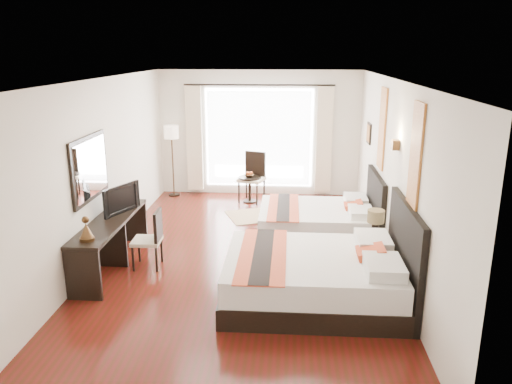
# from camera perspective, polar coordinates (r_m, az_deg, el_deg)

# --- Properties ---
(floor) EXTENTS (4.50, 7.50, 0.01)m
(floor) POSITION_cam_1_polar(r_m,az_deg,el_deg) (8.07, -1.36, -7.57)
(floor) COLOR #3D170B
(floor) RESTS_ON ground
(ceiling) EXTENTS (4.50, 7.50, 0.02)m
(ceiling) POSITION_cam_1_polar(r_m,az_deg,el_deg) (7.41, -1.51, 12.65)
(ceiling) COLOR white
(ceiling) RESTS_ON wall_headboard
(wall_headboard) EXTENTS (0.01, 7.50, 2.80)m
(wall_headboard) POSITION_cam_1_polar(r_m,az_deg,el_deg) (7.74, 15.35, 1.81)
(wall_headboard) COLOR silver
(wall_headboard) RESTS_ON floor
(wall_desk) EXTENTS (0.01, 7.50, 2.80)m
(wall_desk) POSITION_cam_1_polar(r_m,az_deg,el_deg) (8.14, -17.39, 2.32)
(wall_desk) COLOR silver
(wall_desk) RESTS_ON floor
(wall_window) EXTENTS (4.50, 0.01, 2.80)m
(wall_window) POSITION_cam_1_polar(r_m,az_deg,el_deg) (11.28, 0.35, 6.69)
(wall_window) COLOR silver
(wall_window) RESTS_ON floor
(wall_entry) EXTENTS (4.50, 0.01, 2.80)m
(wall_entry) POSITION_cam_1_polar(r_m,az_deg,el_deg) (4.11, -6.38, -10.37)
(wall_entry) COLOR silver
(wall_entry) RESTS_ON floor
(window_glass) EXTENTS (2.40, 0.02, 2.20)m
(window_glass) POSITION_cam_1_polar(r_m,az_deg,el_deg) (11.28, 0.34, 6.18)
(window_glass) COLOR white
(window_glass) RESTS_ON wall_window
(sheer_curtain) EXTENTS (2.30, 0.02, 2.10)m
(sheer_curtain) POSITION_cam_1_polar(r_m,az_deg,el_deg) (11.22, 0.33, 6.13)
(sheer_curtain) COLOR white
(sheer_curtain) RESTS_ON wall_window
(drape_left) EXTENTS (0.35, 0.14, 2.35)m
(drape_left) POSITION_cam_1_polar(r_m,az_deg,el_deg) (11.37, -7.04, 6.04)
(drape_left) COLOR beige
(drape_left) RESTS_ON floor
(drape_right) EXTENTS (0.35, 0.14, 2.35)m
(drape_right) POSITION_cam_1_polar(r_m,az_deg,el_deg) (11.19, 7.78, 5.85)
(drape_right) COLOR beige
(drape_right) RESTS_ON floor
(art_panel_near) EXTENTS (0.03, 0.50, 1.35)m
(art_panel_near) POSITION_cam_1_polar(r_m,az_deg,el_deg) (6.39, 17.77, 3.75)
(art_panel_near) COLOR maroon
(art_panel_near) RESTS_ON wall_headboard
(art_panel_far) EXTENTS (0.03, 0.50, 1.35)m
(art_panel_far) POSITION_cam_1_polar(r_m,az_deg,el_deg) (8.63, 14.23, 7.04)
(art_panel_far) COLOR maroon
(art_panel_far) RESTS_ON wall_headboard
(wall_sconce) EXTENTS (0.10, 0.14, 0.14)m
(wall_sconce) POSITION_cam_1_polar(r_m,az_deg,el_deg) (7.36, 15.64, 5.22)
(wall_sconce) COLOR #442E18
(wall_sconce) RESTS_ON wall_headboard
(mirror_frame) EXTENTS (0.04, 1.25, 0.95)m
(mirror_frame) POSITION_cam_1_polar(r_m,az_deg,el_deg) (7.69, -18.50, 2.60)
(mirror_frame) COLOR black
(mirror_frame) RESTS_ON wall_desk
(mirror_glass) EXTENTS (0.01, 1.12, 0.82)m
(mirror_glass) POSITION_cam_1_polar(r_m,az_deg,el_deg) (7.68, -18.33, 2.60)
(mirror_glass) COLOR white
(mirror_glass) RESTS_ON mirror_frame
(bed_near) EXTENTS (2.37, 1.85, 1.34)m
(bed_near) POSITION_cam_1_polar(r_m,az_deg,el_deg) (6.73, 7.27, -9.44)
(bed_near) COLOR black
(bed_near) RESTS_ON floor
(bed_far) EXTENTS (2.07, 1.61, 1.17)m
(bed_far) POSITION_cam_1_polar(r_m,az_deg,el_deg) (8.91, 7.41, -3.26)
(bed_far) COLOR black
(bed_far) RESTS_ON floor
(nightstand) EXTENTS (0.37, 0.46, 0.44)m
(nightstand) POSITION_cam_1_polar(r_m,az_deg,el_deg) (7.80, 13.12, -7.08)
(nightstand) COLOR black
(nightstand) RESTS_ON floor
(table_lamp) EXTENTS (0.26, 0.26, 0.41)m
(table_lamp) POSITION_cam_1_polar(r_m,az_deg,el_deg) (7.71, 13.53, -2.94)
(table_lamp) COLOR black
(table_lamp) RESTS_ON nightstand
(vase) EXTENTS (0.17, 0.17, 0.13)m
(vase) POSITION_cam_1_polar(r_m,az_deg,el_deg) (7.52, 13.34, -5.13)
(vase) COLOR black
(vase) RESTS_ON nightstand
(console_desk) EXTENTS (0.50, 2.20, 0.76)m
(console_desk) POSITION_cam_1_polar(r_m,az_deg,el_deg) (7.94, -16.22, -5.65)
(console_desk) COLOR black
(console_desk) RESTS_ON floor
(television) EXTENTS (0.41, 0.75, 0.44)m
(television) POSITION_cam_1_polar(r_m,az_deg,el_deg) (8.09, -15.49, -0.70)
(television) COLOR black
(television) RESTS_ON console_desk
(bronze_figurine) EXTENTS (0.25, 0.25, 0.30)m
(bronze_figurine) POSITION_cam_1_polar(r_m,az_deg,el_deg) (7.04, -18.82, -4.12)
(bronze_figurine) COLOR #442E18
(bronze_figurine) RESTS_ON console_desk
(desk_chair) EXTENTS (0.43, 0.43, 0.90)m
(desk_chair) POSITION_cam_1_polar(r_m,az_deg,el_deg) (7.84, -12.17, -6.47)
(desk_chair) COLOR beige
(desk_chair) RESTS_ON floor
(floor_lamp) EXTENTS (0.32, 0.32, 1.61)m
(floor_lamp) POSITION_cam_1_polar(r_m,az_deg,el_deg) (11.28, -9.63, 6.24)
(floor_lamp) COLOR black
(floor_lamp) RESTS_ON floor
(side_table) EXTENTS (0.49, 0.49, 0.57)m
(side_table) POSITION_cam_1_polar(r_m,az_deg,el_deg) (10.88, -0.72, 0.31)
(side_table) COLOR black
(side_table) RESTS_ON floor
(fruit_bowl) EXTENTS (0.25, 0.25, 0.05)m
(fruit_bowl) POSITION_cam_1_polar(r_m,az_deg,el_deg) (10.79, -0.76, 1.87)
(fruit_bowl) COLOR #482E19
(fruit_bowl) RESTS_ON side_table
(window_chair) EXTENTS (0.63, 0.63, 1.08)m
(window_chair) POSITION_cam_1_polar(r_m,az_deg,el_deg) (10.92, -0.46, 0.62)
(window_chair) COLOR beige
(window_chair) RESTS_ON floor
(jute_rug) EXTENTS (1.59, 1.35, 0.01)m
(jute_rug) POSITION_cam_1_polar(r_m,az_deg,el_deg) (10.07, 0.72, -2.63)
(jute_rug) COLOR tan
(jute_rug) RESTS_ON floor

